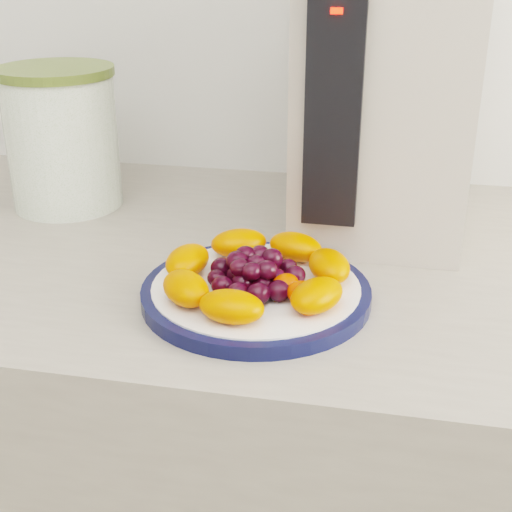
# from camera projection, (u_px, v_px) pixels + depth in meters

# --- Properties ---
(plate_rim) EXTENTS (0.24, 0.24, 0.01)m
(plate_rim) POSITION_uv_depth(u_px,v_px,m) (256.00, 293.00, 0.74)
(plate_rim) COLOR #0C1238
(plate_rim) RESTS_ON counter
(plate_face) EXTENTS (0.22, 0.22, 0.02)m
(plate_face) POSITION_uv_depth(u_px,v_px,m) (256.00, 292.00, 0.74)
(plate_face) COLOR white
(plate_face) RESTS_ON counter
(canister) EXTENTS (0.19, 0.19, 0.18)m
(canister) POSITION_uv_depth(u_px,v_px,m) (63.00, 142.00, 0.97)
(canister) COLOR #406B1D
(canister) RESTS_ON counter
(canister_lid) EXTENTS (0.20, 0.20, 0.01)m
(canister_lid) POSITION_uv_depth(u_px,v_px,m) (55.00, 71.00, 0.93)
(canister_lid) COLOR #59672A
(canister_lid) RESTS_ON canister
(appliance_body) EXTENTS (0.20, 0.28, 0.35)m
(appliance_body) POSITION_uv_depth(u_px,v_px,m) (387.00, 89.00, 0.87)
(appliance_body) COLOR #BDB2A3
(appliance_body) RESTS_ON counter
(appliance_panel) EXTENTS (0.06, 0.02, 0.26)m
(appliance_panel) POSITION_uv_depth(u_px,v_px,m) (333.00, 108.00, 0.75)
(appliance_panel) COLOR black
(appliance_panel) RESTS_ON appliance_body
(appliance_led) EXTENTS (0.01, 0.01, 0.01)m
(appliance_led) POSITION_uv_depth(u_px,v_px,m) (337.00, 11.00, 0.70)
(appliance_led) COLOR #FF0C05
(appliance_led) RESTS_ON appliance_panel
(fruit_plate) EXTENTS (0.20, 0.20, 0.04)m
(fruit_plate) POSITION_uv_depth(u_px,v_px,m) (259.00, 273.00, 0.73)
(fruit_plate) COLOR #E95000
(fruit_plate) RESTS_ON plate_face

